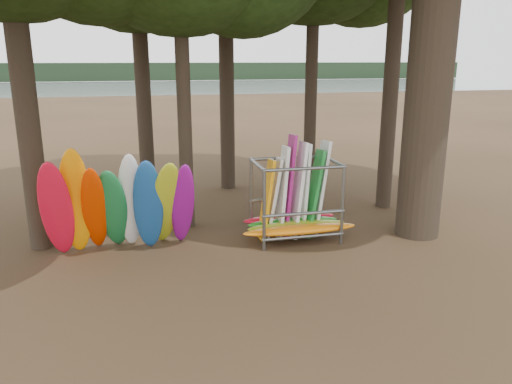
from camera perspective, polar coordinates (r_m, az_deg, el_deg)
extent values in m
plane|color=#47331E|center=(12.61, 1.36, -7.90)|extent=(120.00, 120.00, 0.00)
plane|color=gray|center=(71.46, -11.20, 10.78)|extent=(160.00, 160.00, 0.00)
cube|color=black|center=(121.30, -12.35, 13.29)|extent=(160.00, 4.00, 4.00)
cylinder|color=black|center=(13.87, -25.57, 15.55)|extent=(0.58, 0.58, 10.76)
cylinder|color=black|center=(17.81, -13.07, 16.11)|extent=(0.52, 0.52, 10.73)
cylinder|color=black|center=(19.15, -3.47, 18.70)|extent=(0.56, 0.56, 12.30)
cylinder|color=black|center=(18.35, 6.48, 17.22)|extent=(0.44, 0.44, 11.29)
cylinder|color=black|center=(14.54, -8.46, 15.77)|extent=(0.41, 0.41, 10.28)
cylinder|color=black|center=(17.10, 15.79, 20.25)|extent=(0.50, 0.50, 13.26)
ellipsoid|color=red|center=(13.11, -21.84, -1.95)|extent=(0.79, 1.38, 2.76)
ellipsoid|color=#FF9105|center=(13.18, -19.91, -1.12)|extent=(0.91, 1.28, 2.98)
ellipsoid|color=#ED3200|center=(13.13, -17.95, -1.95)|extent=(0.70, 1.80, 2.63)
ellipsoid|color=#1A7237|center=(13.24, -16.00, -1.96)|extent=(0.87, 1.69, 2.52)
ellipsoid|color=white|center=(13.16, -14.16, -1.09)|extent=(0.76, 1.51, 2.84)
ellipsoid|color=#184A8E|center=(12.97, -12.20, -1.56)|extent=(0.78, 1.34, 2.69)
ellipsoid|color=#B1BE1E|center=(13.10, -10.29, -1.42)|extent=(1.00, 1.92, 2.66)
ellipsoid|color=#8E118C|center=(13.12, -8.36, -1.48)|extent=(0.68, 1.63, 2.57)
ellipsoid|color=orange|center=(13.62, 5.09, -4.29)|extent=(3.21, 0.55, 0.24)
ellipsoid|color=#95A716|center=(13.90, 4.69, -3.88)|extent=(2.82, 0.55, 0.24)
ellipsoid|color=#22801C|center=(14.21, 4.26, -3.45)|extent=(2.65, 0.55, 0.24)
ellipsoid|color=red|center=(14.54, 3.83, -3.01)|extent=(2.75, 0.55, 0.24)
cube|color=#F8A10D|center=(13.77, 1.21, -0.94)|extent=(0.45, 0.75, 2.27)
cube|color=silver|center=(13.97, 1.94, -0.69)|extent=(0.56, 0.73, 2.27)
cube|color=silver|center=(13.86, 3.00, -0.14)|extent=(0.34, 0.78, 2.62)
cube|color=#9D1A6F|center=(14.04, 3.70, 0.67)|extent=(0.40, 0.79, 2.90)
cube|color=white|center=(13.94, 4.83, 0.17)|extent=(0.46, 0.79, 2.72)
cube|color=white|center=(14.21, 5.43, 0.25)|extent=(0.34, 0.79, 2.64)
cube|color=#1C7F2F|center=(14.11, 6.56, -0.16)|extent=(0.56, 0.77, 2.49)
cube|color=silver|center=(14.29, 7.24, 0.46)|extent=(0.54, 0.80, 2.71)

